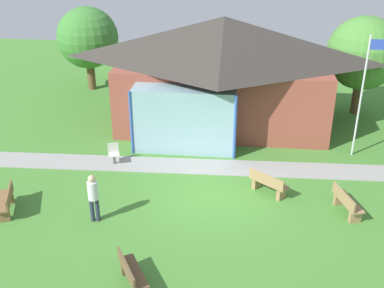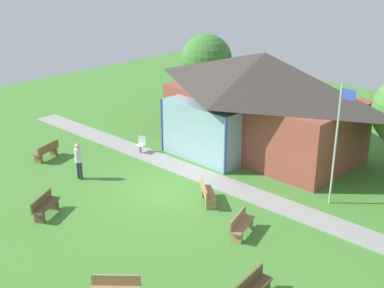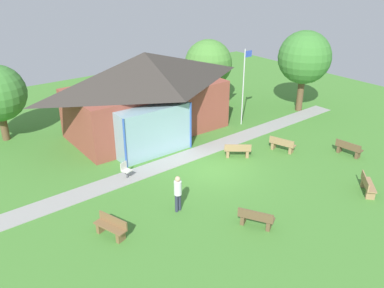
# 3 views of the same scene
# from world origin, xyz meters

# --- Properties ---
(ground_plane) EXTENTS (44.00, 44.00, 0.00)m
(ground_plane) POSITION_xyz_m (0.00, 0.00, 0.00)
(ground_plane) COLOR #478433
(pavilion) EXTENTS (10.58, 6.77, 5.15)m
(pavilion) POSITION_xyz_m (-0.06, 6.62, 2.68)
(pavilion) COLOR brown
(pavilion) RESTS_ON ground_plane
(footpath) EXTENTS (25.93, 2.18, 0.03)m
(footpath) POSITION_xyz_m (0.00, 2.19, 0.01)
(footpath) COLOR #999993
(footpath) RESTS_ON ground_plane
(flagpole) EXTENTS (0.64, 0.08, 5.10)m
(flagpole) POSITION_xyz_m (5.76, 3.98, 2.83)
(flagpole) COLOR silver
(flagpole) RESTS_ON ground_plane
(bench_front_right) EXTENTS (1.40, 1.34, 0.84)m
(bench_front_right) POSITION_xyz_m (4.37, -6.15, 0.40)
(bench_front_right) COLOR #9E7A51
(bench_front_right) RESTS_ON ground_plane
(bench_mid_left) EXTENTS (0.90, 1.56, 0.84)m
(bench_mid_left) POSITION_xyz_m (-6.91, -1.77, 0.40)
(bench_mid_left) COLOR brown
(bench_mid_left) RESTS_ON ground_plane
(bench_mid_right) EXTENTS (0.88, 1.56, 0.84)m
(bench_mid_right) POSITION_xyz_m (4.67, -0.57, 0.40)
(bench_mid_right) COLOR #9E7A51
(bench_mid_right) RESTS_ON ground_plane
(bench_lawn_far_right) EXTENTS (0.61, 1.54, 0.84)m
(bench_lawn_far_right) POSITION_xyz_m (7.28, -3.22, 0.40)
(bench_lawn_far_right) COLOR brown
(bench_lawn_far_right) RESTS_ON ground_plane
(bench_front_center) EXTENTS (1.13, 1.52, 0.84)m
(bench_front_center) POSITION_xyz_m (-1.83, -4.86, 0.40)
(bench_front_center) COLOR brown
(bench_front_center) RESTS_ON ground_plane
(bench_rear_near_path) EXTENTS (1.45, 1.27, 0.84)m
(bench_rear_near_path) POSITION_xyz_m (2.05, 0.42, 0.40)
(bench_rear_near_path) COLOR #9E7A51
(bench_rear_near_path) RESTS_ON ground_plane
(patio_chair_west) EXTENTS (0.56, 0.56, 0.86)m
(patio_chair_west) POSITION_xyz_m (-4.14, 2.09, 0.42)
(patio_chair_west) COLOR beige
(patio_chair_west) RESTS_ON ground_plane
(visitor_strolling_lawn) EXTENTS (0.34, 0.34, 1.74)m
(visitor_strolling_lawn) POSITION_xyz_m (-3.74, -1.95, 1.02)
(visitor_strolling_lawn) COLOR #2D3347
(visitor_strolling_lawn) RESTS_ON ground_plane
(tree_east_hedge) EXTENTS (3.74, 3.74, 5.82)m
(tree_east_hedge) POSITION_xyz_m (11.11, 3.48, 3.92)
(tree_east_hedge) COLOR brown
(tree_east_hedge) RESTS_ON ground_plane
(tree_behind_pavilion_right) EXTENTS (3.58, 3.58, 4.90)m
(tree_behind_pavilion_right) POSITION_xyz_m (6.74, 8.86, 3.10)
(tree_behind_pavilion_right) COLOR brown
(tree_behind_pavilion_right) RESTS_ON ground_plane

